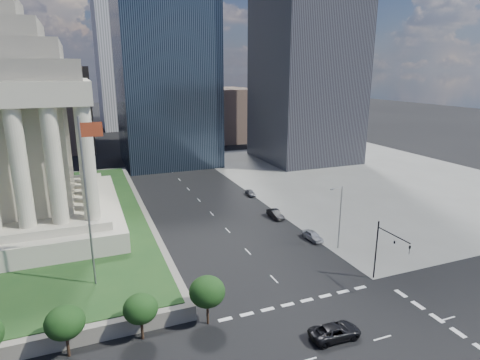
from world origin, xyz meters
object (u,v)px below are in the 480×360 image
traffic_signal_ne (387,247)px  pickup_truck (335,331)px  parked_sedan_far (251,193)px  flagpole (88,194)px  street_lamp_north (339,214)px  parked_sedan_near (313,236)px  parked_sedan_mid (275,214)px

traffic_signal_ne → pickup_truck: bearing=-150.3°
traffic_signal_ne → parked_sedan_far: 41.55m
flagpole → traffic_signal_ne: bearing=-16.7°
street_lamp_north → parked_sedan_far: size_ratio=2.66×
pickup_truck → parked_sedan_near: 24.93m
traffic_signal_ne → street_lamp_north: bearing=85.8°
parked_sedan_mid → parked_sedan_far: bearing=84.4°
pickup_truck → parked_sedan_mid: bearing=-14.9°
traffic_signal_ne → parked_sedan_far: (-1.00, 41.29, -4.61)m
pickup_truck → parked_sedan_far: 49.41m
street_lamp_north → parked_sedan_mid: 16.53m
flagpole → parked_sedan_mid: size_ratio=4.38×
flagpole → parked_sedan_mid: (32.20, 16.51, -12.36)m
flagpole → parked_sedan_far: size_ratio=5.33×
parked_sedan_near → parked_sedan_mid: size_ratio=0.95×
flagpole → pickup_truck: flagpole is taller
parked_sedan_mid → street_lamp_north: bearing=-80.4°
parked_sedan_mid → parked_sedan_far: (1.13, 14.48, -0.11)m
traffic_signal_ne → parked_sedan_near: size_ratio=1.85×
pickup_truck → parked_sedan_near: size_ratio=1.27×
parked_sedan_near → traffic_signal_ne: bearing=-89.6°
parked_sedan_far → parked_sedan_mid: bearing=-91.0°
street_lamp_north → parked_sedan_mid: bearing=100.8°
flagpole → parked_sedan_near: 35.93m
parked_sedan_near → flagpole: bearing=-174.5°
flagpole → parked_sedan_near: flagpole is taller
pickup_truck → parked_sedan_mid: 35.11m
flagpole → pickup_truck: 30.71m
parked_sedan_near → parked_sedan_far: bearing=86.7°
flagpole → parked_sedan_mid: bearing=27.1°
street_lamp_north → pickup_truck: 22.81m
pickup_truck → traffic_signal_ne: bearing=-58.8°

